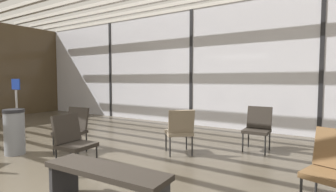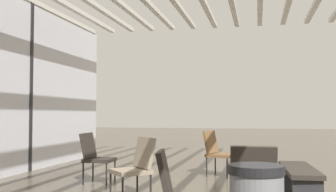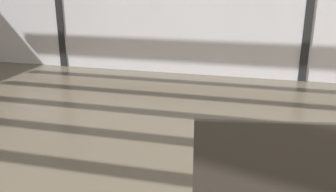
% 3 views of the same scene
% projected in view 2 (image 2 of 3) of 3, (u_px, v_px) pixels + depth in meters
% --- Properties ---
extents(window_mullion_2, '(0.10, 0.12, 3.58)m').
position_uv_depth(window_mullion_2, '(29.00, 86.00, 8.47)').
color(window_mullion_2, black).
rests_on(window_mullion_2, ground).
extents(lounge_chair_0, '(0.56, 0.52, 0.87)m').
position_uv_depth(lounge_chair_0, '(253.00, 180.00, 4.30)').
color(lounge_chair_0, '#28231E').
rests_on(lounge_chair_0, ground).
extents(lounge_chair_1, '(0.56, 0.60, 0.87)m').
position_uv_depth(lounge_chair_1, '(179.00, 192.00, 3.63)').
color(lounge_chair_1, '#28231E').
rests_on(lounge_chair_1, ground).
extents(lounge_chair_3, '(0.71, 0.71, 0.87)m').
position_uv_depth(lounge_chair_3, '(136.00, 164.00, 5.63)').
color(lounge_chair_3, '#7F705B').
rests_on(lounge_chair_3, ground).
extents(lounge_chair_4, '(0.48, 0.53, 0.87)m').
position_uv_depth(lounge_chair_4, '(95.00, 154.00, 7.01)').
color(lounge_chair_4, '#28231E').
rests_on(lounge_chair_4, ground).
extents(lounge_chair_6, '(0.61, 0.64, 0.87)m').
position_uv_depth(lounge_chair_6, '(217.00, 150.00, 7.81)').
color(lounge_chair_6, brown).
rests_on(lounge_chair_6, ground).
extents(waiting_bench, '(1.52, 0.48, 0.47)m').
position_uv_depth(waiting_bench, '(299.00, 175.00, 5.48)').
color(waiting_bench, '#28231E').
rests_on(waiting_bench, ground).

